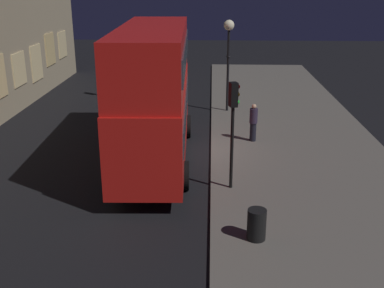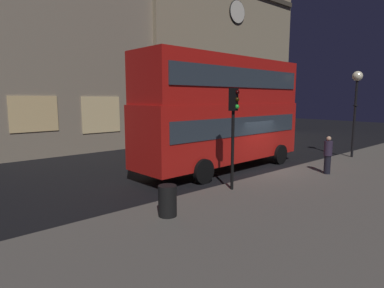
# 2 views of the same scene
# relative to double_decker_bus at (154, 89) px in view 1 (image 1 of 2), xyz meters

# --- Properties ---
(ground_plane) EXTENTS (80.00, 80.00, 0.00)m
(ground_plane) POSITION_rel_double_decker_bus_xyz_m (1.38, -1.66, -3.15)
(ground_plane) COLOR black
(sidewalk_slab) EXTENTS (44.00, 7.91, 0.12)m
(sidewalk_slab) POSITION_rel_double_decker_bus_xyz_m (1.38, -6.31, -3.09)
(sidewalk_slab) COLOR #5B564F
(sidewalk_slab) RESTS_ON ground
(double_decker_bus) EXTENTS (10.14, 3.17, 5.64)m
(double_decker_bus) POSITION_rel_double_decker_bus_xyz_m (0.00, 0.00, 0.00)
(double_decker_bus) COLOR red
(double_decker_bus) RESTS_ON ground
(traffic_light_near_kerb) EXTENTS (0.38, 0.40, 3.93)m
(traffic_light_near_kerb) POSITION_rel_double_decker_bus_xyz_m (-2.72, -3.11, -0.21)
(traffic_light_near_kerb) COLOR black
(traffic_light_near_kerb) RESTS_ON sidewalk_slab
(traffic_light_far_side) EXTENTS (0.34, 0.37, 3.74)m
(traffic_light_far_side) POSITION_rel_double_decker_bus_xyz_m (10.69, 3.28, -0.46)
(traffic_light_far_side) COLOR black
(traffic_light_far_side) RESTS_ON ground
(street_lamp) EXTENTS (0.58, 0.58, 5.13)m
(street_lamp) POSITION_rel_double_decker_bus_xyz_m (7.99, -3.26, 0.99)
(street_lamp) COLOR black
(street_lamp) RESTS_ON sidewalk_slab
(pedestrian) EXTENTS (0.37, 0.37, 1.79)m
(pedestrian) POSITION_rel_double_decker_bus_xyz_m (2.61, -4.32, -2.11)
(pedestrian) COLOR black
(pedestrian) RESTS_ON sidewalk_slab
(litter_bin) EXTENTS (0.56, 0.56, 0.95)m
(litter_bin) POSITION_rel_double_decker_bus_xyz_m (-6.34, -3.72, -2.56)
(litter_bin) COLOR black
(litter_bin) RESTS_ON sidewalk_slab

